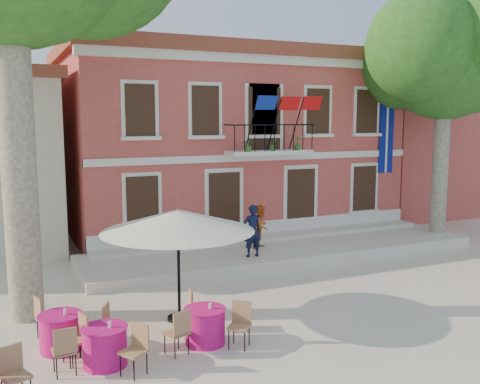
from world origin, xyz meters
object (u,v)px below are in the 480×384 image
object	(u,v)px
pedestrian_orange	(261,226)
cafe_table_2	(105,344)
plane_tree_east	(446,57)
cafe_table_1	(205,324)
pedestrian_navy	(252,231)
cafe_table_3	(61,331)
patio_umbrella	(178,221)

from	to	relation	value
pedestrian_orange	cafe_table_2	distance (m)	8.92
plane_tree_east	cafe_table_1	xyz separation A→B (m)	(-11.83, -5.49, -6.58)
pedestrian_navy	cafe_table_2	bearing A→B (deg)	43.14
pedestrian_orange	pedestrian_navy	bearing A→B (deg)	-168.63
cafe_table_3	cafe_table_1	bearing A→B (deg)	-17.69
pedestrian_navy	cafe_table_3	xyz separation A→B (m)	(-6.33, -4.13, -0.73)
patio_umbrella	cafe_table_2	distance (m)	3.28
cafe_table_2	plane_tree_east	bearing A→B (deg)	22.06
pedestrian_navy	cafe_table_3	distance (m)	7.59
pedestrian_navy	cafe_table_1	xyz separation A→B (m)	(-3.51, -5.03, -0.72)
pedestrian_orange	cafe_table_1	bearing A→B (deg)	-164.84
pedestrian_orange	cafe_table_1	size ratio (longest dim) A/B	0.81
pedestrian_orange	cafe_table_2	xyz separation A→B (m)	(-6.43, -6.16, -0.62)
plane_tree_east	pedestrian_navy	size ratio (longest dim) A/B	5.60
plane_tree_east	pedestrian_orange	size ratio (longest dim) A/B	6.38
cafe_table_2	cafe_table_3	distance (m)	1.27
patio_umbrella	cafe_table_2	size ratio (longest dim) A/B	1.91
patio_umbrella	cafe_table_2	bearing A→B (deg)	-140.61
pedestrian_orange	cafe_table_1	distance (m)	7.41
pedestrian_navy	pedestrian_orange	world-z (taller)	pedestrian_navy
cafe_table_1	cafe_table_2	world-z (taller)	same
plane_tree_east	cafe_table_1	distance (m)	14.61
pedestrian_orange	cafe_table_3	world-z (taller)	pedestrian_orange
cafe_table_1	cafe_table_2	xyz separation A→B (m)	(-2.12, -0.16, 0.00)
patio_umbrella	cafe_table_3	bearing A→B (deg)	-167.29
cafe_table_1	cafe_table_3	size ratio (longest dim) A/B	0.94
pedestrian_orange	cafe_table_3	size ratio (longest dim) A/B	0.76
cafe_table_2	cafe_table_3	bearing A→B (deg)	123.64
pedestrian_orange	plane_tree_east	bearing A→B (deg)	-42.97
plane_tree_east	cafe_table_3	distance (m)	16.71
pedestrian_navy	pedestrian_orange	xyz separation A→B (m)	(0.80, 0.97, -0.10)
cafe_table_3	cafe_table_2	bearing A→B (deg)	-56.36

